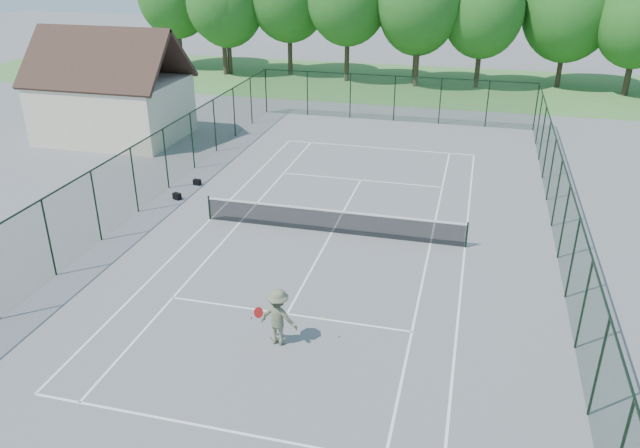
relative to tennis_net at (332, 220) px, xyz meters
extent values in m
plane|color=slate|center=(0.00, 0.00, -0.58)|extent=(140.00, 140.00, 0.00)
cube|color=#4F883E|center=(0.00, 30.00, -0.57)|extent=(80.00, 16.00, 0.01)
cube|color=white|center=(0.00, 11.88, -0.57)|extent=(10.97, 0.08, 0.01)
cube|color=white|center=(0.00, -11.88, -0.57)|extent=(10.97, 0.08, 0.01)
cube|color=white|center=(0.00, 6.40, -0.57)|extent=(8.23, 0.08, 0.01)
cube|color=white|center=(0.00, -6.40, -0.57)|extent=(8.23, 0.08, 0.01)
cube|color=white|center=(5.49, 0.00, -0.57)|extent=(0.08, 23.77, 0.01)
cube|color=white|center=(-5.49, 0.00, -0.57)|extent=(0.08, 23.77, 0.01)
cube|color=white|center=(4.12, 0.00, -0.57)|extent=(0.08, 23.77, 0.01)
cube|color=white|center=(-4.12, 0.00, -0.57)|extent=(0.08, 23.77, 0.01)
cube|color=white|center=(0.00, 0.00, -0.57)|extent=(0.08, 12.80, 0.01)
cylinder|color=black|center=(-5.50, 0.00, -0.03)|extent=(0.08, 0.08, 1.10)
cylinder|color=black|center=(5.50, 0.00, -0.03)|extent=(0.08, 0.08, 1.10)
cube|color=black|center=(0.00, 0.00, -0.08)|extent=(11.00, 0.02, 0.96)
cube|color=white|center=(0.00, 0.00, 0.42)|extent=(11.00, 0.05, 0.07)
cube|color=#1D3C22|center=(0.00, 18.00, 0.92)|extent=(18.00, 0.02, 3.00)
cube|color=#1D3C22|center=(9.00, 0.00, 0.92)|extent=(0.02, 36.00, 3.00)
cube|color=#1D3C22|center=(-9.00, 0.00, 0.92)|extent=(0.02, 36.00, 3.00)
cube|color=black|center=(0.00, 18.00, 2.42)|extent=(18.00, 0.05, 0.05)
cube|color=black|center=(9.00, 0.00, 2.42)|extent=(0.05, 36.00, 0.05)
cube|color=black|center=(-9.00, 0.00, 2.42)|extent=(0.05, 36.00, 0.05)
cube|color=#F0E4C1|center=(-16.00, 10.00, 1.17)|extent=(8.00, 6.00, 3.50)
cube|color=#402A21|center=(-16.00, 11.50, 4.42)|extent=(8.60, 3.27, 3.27)
cube|color=#402A21|center=(-16.00, 8.50, 4.42)|extent=(8.60, 3.27, 3.27)
cylinder|color=#3D3021|center=(-16.50, 30.00, 1.52)|extent=(0.40, 0.40, 4.20)
ellipsoid|color=#2A6E22|center=(-16.50, 30.00, 5.42)|extent=(6.40, 6.40, 7.40)
cylinder|color=#3D3021|center=(0.00, 30.00, 1.52)|extent=(0.40, 0.40, 4.20)
ellipsoid|color=#2A6E22|center=(0.00, 30.00, 5.42)|extent=(6.40, 6.40, 7.40)
cylinder|color=#3D3021|center=(16.50, 30.00, 1.52)|extent=(0.40, 0.40, 4.20)
cube|color=black|center=(-7.94, 1.74, -0.42)|extent=(0.44, 0.36, 0.31)
cube|color=black|center=(-7.81, 3.72, -0.43)|extent=(0.39, 0.27, 0.28)
imported|color=#63694A|center=(0.23, -7.97, 0.35)|extent=(1.28, 0.84, 1.85)
sphere|color=#CDF137|center=(1.52, -7.57, 0.28)|extent=(0.07, 0.07, 0.07)
camera|label=1|loc=(5.36, -22.98, 10.77)|focal=35.00mm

